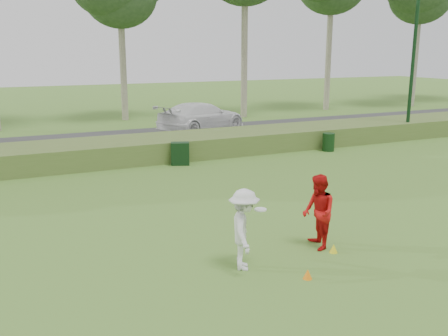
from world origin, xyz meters
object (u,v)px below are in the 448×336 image
lamp_post (416,31)px  cone_orange (308,274)px  utility_cabinet (180,154)px  player_white (244,229)px  cone_yellow (334,248)px  trash_bin (328,142)px  car_right (202,117)px  player_red (318,212)px

lamp_post → cone_orange: (-14.31, -11.91, -5.49)m
cone_orange → utility_cabinet: 11.22m
player_white → cone_yellow: player_white is taller
player_white → cone_orange: (0.99, -1.03, -0.79)m
player_white → trash_bin: bearing=-20.3°
player_white → trash_bin: size_ratio=2.13×
car_right → utility_cabinet: bearing=130.4°
lamp_post → car_right: (-9.12, 6.80, -4.71)m
utility_cabinet → trash_bin: utility_cabinet is taller
cone_yellow → utility_cabinet: 10.25m
cone_yellow → trash_bin: 12.35m
lamp_post → car_right: 12.31m
utility_cabinet → player_red: bearing=-69.6°
lamp_post → cone_yellow: lamp_post is taller
cone_yellow → lamp_post: bearing=40.3°
lamp_post → cone_yellow: bearing=-139.7°
lamp_post → trash_bin: size_ratio=9.67×
player_white → lamp_post: bearing=-31.2°
player_red → trash_bin: player_red is taller
car_right → trash_bin: bearing=-178.4°
lamp_post → car_right: bearing=143.3°
lamp_post → player_white: size_ratio=4.53×
utility_cabinet → cone_yellow: bearing=-68.6°
player_red → trash_bin: size_ratio=2.15×
player_white → cone_yellow: size_ratio=8.41×
cone_yellow → utility_cabinet: (-0.18, 10.24, 0.36)m
lamp_post → cone_orange: 19.41m
player_white → trash_bin: player_white is taller
cone_yellow → utility_cabinet: utility_cabinet is taller
trash_bin → lamp_post: bearing=9.2°
player_red → cone_yellow: 0.92m
trash_bin → utility_cabinet: bearing=178.6°
lamp_post → trash_bin: (-5.80, -0.94, -5.17)m
car_right → player_white: bearing=139.2°
player_red → cone_yellow: (0.18, -0.42, -0.80)m
player_white → player_red: (2.15, 0.30, 0.01)m
utility_cabinet → cone_orange: bearing=-75.5°
utility_cabinet → trash_bin: size_ratio=1.11×
player_red → utility_cabinet: player_red is taller
cone_yellow → utility_cabinet: size_ratio=0.23×
cone_orange → player_white: bearing=133.6°
player_red → utility_cabinet: (-0.00, 9.82, -0.44)m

